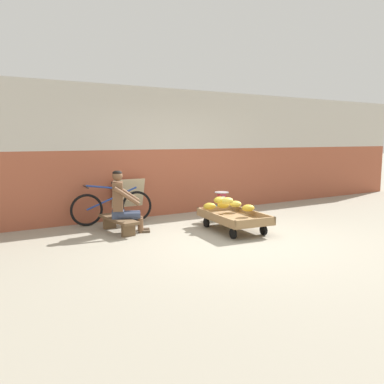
{
  "coord_description": "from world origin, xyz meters",
  "views": [
    {
      "loc": [
        -4.0,
        -5.29,
        1.7
      ],
      "look_at": [
        -0.3,
        0.84,
        0.75
      ],
      "focal_mm": 37.31,
      "sensor_mm": 36.0,
      "label": 1
    }
  ],
  "objects_px": {
    "plastic_crate": "(221,213)",
    "weighing_scale": "(222,198)",
    "vendor_seated": "(123,202)",
    "bicycle_near_left": "(112,207)",
    "low_bench": "(118,222)",
    "sign_board": "(128,199)",
    "shopping_bag": "(238,218)",
    "banana_cart": "(234,218)"
  },
  "relations": [
    {
      "from": "low_bench",
      "to": "plastic_crate",
      "type": "xyz_separation_m",
      "value": [
        2.3,
        -0.01,
        -0.05
      ]
    },
    {
      "from": "low_bench",
      "to": "vendor_seated",
      "type": "distance_m",
      "value": 0.38
    },
    {
      "from": "vendor_seated",
      "to": "plastic_crate",
      "type": "xyz_separation_m",
      "value": [
        2.22,
        0.02,
        -0.42
      ]
    },
    {
      "from": "vendor_seated",
      "to": "sign_board",
      "type": "relative_size",
      "value": 1.3
    },
    {
      "from": "banana_cart",
      "to": "shopping_bag",
      "type": "height_order",
      "value": "banana_cart"
    },
    {
      "from": "low_bench",
      "to": "plastic_crate",
      "type": "relative_size",
      "value": 3.12
    },
    {
      "from": "sign_board",
      "to": "banana_cart",
      "type": "bearing_deg",
      "value": -58.13
    },
    {
      "from": "low_bench",
      "to": "weighing_scale",
      "type": "relative_size",
      "value": 3.74
    },
    {
      "from": "vendor_seated",
      "to": "weighing_scale",
      "type": "relative_size",
      "value": 3.8
    },
    {
      "from": "low_bench",
      "to": "sign_board",
      "type": "relative_size",
      "value": 1.28
    },
    {
      "from": "vendor_seated",
      "to": "shopping_bag",
      "type": "relative_size",
      "value": 4.75
    },
    {
      "from": "weighing_scale",
      "to": "sign_board",
      "type": "relative_size",
      "value": 0.34
    },
    {
      "from": "vendor_seated",
      "to": "bicycle_near_left",
      "type": "relative_size",
      "value": 0.69
    },
    {
      "from": "sign_board",
      "to": "vendor_seated",
      "type": "bearing_deg",
      "value": -116.19
    },
    {
      "from": "weighing_scale",
      "to": "sign_board",
      "type": "bearing_deg",
      "value": 148.18
    },
    {
      "from": "bicycle_near_left",
      "to": "vendor_seated",
      "type": "bearing_deg",
      "value": -95.72
    },
    {
      "from": "low_bench",
      "to": "plastic_crate",
      "type": "distance_m",
      "value": 2.3
    },
    {
      "from": "vendor_seated",
      "to": "plastic_crate",
      "type": "bearing_deg",
      "value": 0.55
    },
    {
      "from": "vendor_seated",
      "to": "weighing_scale",
      "type": "bearing_deg",
      "value": 0.52
    },
    {
      "from": "banana_cart",
      "to": "weighing_scale",
      "type": "relative_size",
      "value": 5.07
    },
    {
      "from": "plastic_crate",
      "to": "shopping_bag",
      "type": "xyz_separation_m",
      "value": [
        0.06,
        -0.51,
        -0.03
      ]
    },
    {
      "from": "sign_board",
      "to": "shopping_bag",
      "type": "height_order",
      "value": "sign_board"
    },
    {
      "from": "weighing_scale",
      "to": "bicycle_near_left",
      "type": "bearing_deg",
      "value": 159.81
    },
    {
      "from": "low_bench",
      "to": "shopping_bag",
      "type": "height_order",
      "value": "low_bench"
    },
    {
      "from": "shopping_bag",
      "to": "plastic_crate",
      "type": "bearing_deg",
      "value": 96.2
    },
    {
      "from": "sign_board",
      "to": "shopping_bag",
      "type": "relative_size",
      "value": 3.65
    },
    {
      "from": "vendor_seated",
      "to": "weighing_scale",
      "type": "height_order",
      "value": "vendor_seated"
    },
    {
      "from": "sign_board",
      "to": "shopping_bag",
      "type": "bearing_deg",
      "value": -41.75
    },
    {
      "from": "sign_board",
      "to": "plastic_crate",
      "type": "bearing_deg",
      "value": -31.8
    },
    {
      "from": "low_bench",
      "to": "weighing_scale",
      "type": "xyz_separation_m",
      "value": [
        2.3,
        -0.01,
        0.25
      ]
    },
    {
      "from": "weighing_scale",
      "to": "shopping_bag",
      "type": "bearing_deg",
      "value": -83.79
    },
    {
      "from": "low_bench",
      "to": "weighing_scale",
      "type": "distance_m",
      "value": 2.32
    },
    {
      "from": "bicycle_near_left",
      "to": "shopping_bag",
      "type": "bearing_deg",
      "value": -30.58
    },
    {
      "from": "bicycle_near_left",
      "to": "shopping_bag",
      "type": "distance_m",
      "value": 2.56
    },
    {
      "from": "vendor_seated",
      "to": "shopping_bag",
      "type": "xyz_separation_m",
      "value": [
        2.28,
        -0.49,
        -0.45
      ]
    },
    {
      "from": "banana_cart",
      "to": "weighing_scale",
      "type": "bearing_deg",
      "value": 66.95
    },
    {
      "from": "low_bench",
      "to": "bicycle_near_left",
      "type": "height_order",
      "value": "bicycle_near_left"
    },
    {
      "from": "plastic_crate",
      "to": "sign_board",
      "type": "bearing_deg",
      "value": 148.2
    },
    {
      "from": "low_bench",
      "to": "banana_cart",
      "type": "bearing_deg",
      "value": -28.17
    },
    {
      "from": "low_bench",
      "to": "plastic_crate",
      "type": "bearing_deg",
      "value": -0.3
    },
    {
      "from": "vendor_seated",
      "to": "bicycle_near_left",
      "type": "xyz_separation_m",
      "value": [
        0.08,
        0.81,
        -0.21
      ]
    },
    {
      "from": "plastic_crate",
      "to": "weighing_scale",
      "type": "relative_size",
      "value": 1.2
    }
  ]
}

